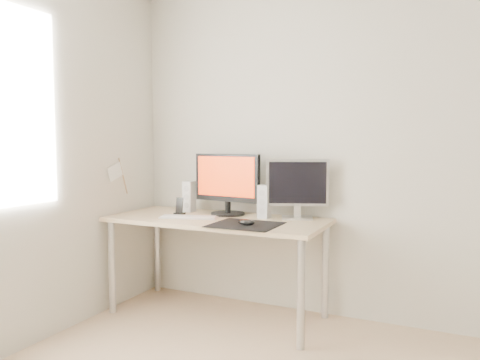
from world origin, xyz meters
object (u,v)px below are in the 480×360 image
(keyboard, at_px, (189,217))
(phone_dock, at_px, (180,209))
(speaker_right, at_px, (264,202))
(mouse, at_px, (246,222))
(desk, at_px, (217,228))
(speaker_left, at_px, (189,196))
(second_monitor, at_px, (297,186))
(main_monitor, at_px, (227,182))

(keyboard, distance_m, phone_dock, 0.19)
(speaker_right, height_order, keyboard, speaker_right)
(speaker_right, xyz_separation_m, phone_dock, (-0.65, -0.12, -0.08))
(mouse, relative_size, speaker_right, 0.47)
(desk, bearing_deg, phone_dock, 175.98)
(mouse, relative_size, desk, 0.07)
(mouse, distance_m, speaker_left, 0.78)
(keyboard, height_order, phone_dock, phone_dock)
(desk, bearing_deg, speaker_right, 25.08)
(speaker_right, distance_m, phone_dock, 0.67)
(desk, distance_m, speaker_right, 0.40)
(keyboard, bearing_deg, second_monitor, 22.95)
(keyboard, bearing_deg, phone_dock, 142.76)
(phone_dock, bearing_deg, main_monitor, 22.20)
(second_monitor, xyz_separation_m, speaker_left, (-0.89, -0.03, -0.12))
(desk, height_order, phone_dock, phone_dock)
(desk, distance_m, phone_dock, 0.36)
(phone_dock, bearing_deg, speaker_left, 93.63)
(desk, bearing_deg, keyboard, -153.52)
(speaker_left, bearing_deg, second_monitor, 2.08)
(main_monitor, height_order, second_monitor, main_monitor)
(main_monitor, bearing_deg, keyboard, -126.47)
(second_monitor, relative_size, speaker_right, 1.78)
(mouse, height_order, second_monitor, second_monitor)
(keyboard, xyz_separation_m, phone_dock, (-0.15, 0.12, 0.03))
(mouse, distance_m, main_monitor, 0.54)
(desk, bearing_deg, main_monitor, 88.78)
(mouse, xyz_separation_m, speaker_left, (-0.67, 0.38, 0.10))
(mouse, xyz_separation_m, phone_dock, (-0.66, 0.22, 0.02))
(desk, distance_m, main_monitor, 0.37)
(speaker_left, bearing_deg, main_monitor, -3.53)
(speaker_left, relative_size, keyboard, 0.56)
(speaker_right, bearing_deg, main_monitor, 177.18)
(second_monitor, bearing_deg, speaker_right, -163.18)
(mouse, distance_m, keyboard, 0.52)
(speaker_left, xyz_separation_m, phone_dock, (0.01, -0.16, -0.08))
(speaker_right, distance_m, keyboard, 0.57)
(speaker_right, bearing_deg, mouse, -87.88)
(second_monitor, bearing_deg, phone_dock, -167.65)
(mouse, distance_m, second_monitor, 0.52)
(speaker_left, height_order, speaker_right, same)
(mouse, height_order, phone_dock, phone_dock)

